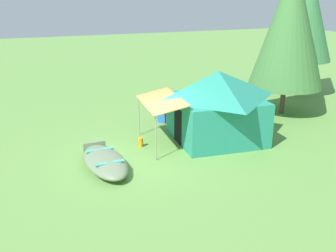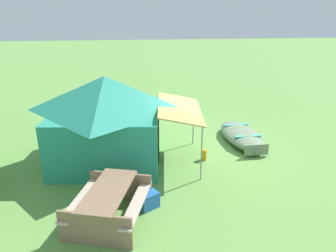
{
  "view_description": "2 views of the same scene",
  "coord_description": "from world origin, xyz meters",
  "px_view_note": "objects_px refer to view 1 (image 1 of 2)",
  "views": [
    {
      "loc": [
        11.24,
        -3.95,
        5.09
      ],
      "look_at": [
        -0.53,
        1.02,
        0.74
      ],
      "focal_mm": 41.56,
      "sensor_mm": 36.0,
      "label": 1
    },
    {
      "loc": [
        -9.48,
        2.22,
        4.28
      ],
      "look_at": [
        -0.58,
        1.15,
        1.04
      ],
      "focal_mm": 34.76,
      "sensor_mm": 36.0,
      "label": 2
    }
  ],
  "objects_px": {
    "beached_rowboat": "(105,161)",
    "pine_tree_back_left": "(290,24)",
    "fuel_can": "(141,142)",
    "pine_tree_back_right": "(305,12)",
    "canvas_cabin_tent": "(217,105)",
    "cooler_box": "(164,118)",
    "picnic_table": "(179,107)"
  },
  "relations": [
    {
      "from": "cooler_box",
      "to": "canvas_cabin_tent",
      "type": "bearing_deg",
      "value": 20.46
    },
    {
      "from": "beached_rowboat",
      "to": "pine_tree_back_right",
      "type": "bearing_deg",
      "value": 113.65
    },
    {
      "from": "picnic_table",
      "to": "pine_tree_back_left",
      "type": "distance_m",
      "value": 5.8
    },
    {
      "from": "cooler_box",
      "to": "pine_tree_back_right",
      "type": "distance_m",
      "value": 9.34
    },
    {
      "from": "canvas_cabin_tent",
      "to": "cooler_box",
      "type": "height_order",
      "value": "canvas_cabin_tent"
    },
    {
      "from": "canvas_cabin_tent",
      "to": "picnic_table",
      "type": "bearing_deg",
      "value": -177.24
    },
    {
      "from": "fuel_can",
      "to": "pine_tree_back_left",
      "type": "bearing_deg",
      "value": 100.97
    },
    {
      "from": "cooler_box",
      "to": "fuel_can",
      "type": "height_order",
      "value": "cooler_box"
    },
    {
      "from": "fuel_can",
      "to": "pine_tree_back_left",
      "type": "height_order",
      "value": "pine_tree_back_left"
    },
    {
      "from": "beached_rowboat",
      "to": "cooler_box",
      "type": "distance_m",
      "value": 4.91
    },
    {
      "from": "cooler_box",
      "to": "pine_tree_back_right",
      "type": "relative_size",
      "value": 0.07
    },
    {
      "from": "canvas_cabin_tent",
      "to": "picnic_table",
      "type": "relative_size",
      "value": 2.11
    },
    {
      "from": "pine_tree_back_left",
      "to": "pine_tree_back_right",
      "type": "bearing_deg",
      "value": 130.35
    },
    {
      "from": "fuel_can",
      "to": "pine_tree_back_right",
      "type": "height_order",
      "value": "pine_tree_back_right"
    },
    {
      "from": "picnic_table",
      "to": "pine_tree_back_left",
      "type": "xyz_separation_m",
      "value": [
        1.26,
        4.53,
        3.4
      ]
    },
    {
      "from": "beached_rowboat",
      "to": "pine_tree_back_right",
      "type": "distance_m",
      "value": 13.37
    },
    {
      "from": "beached_rowboat",
      "to": "picnic_table",
      "type": "height_order",
      "value": "picnic_table"
    },
    {
      "from": "canvas_cabin_tent",
      "to": "cooler_box",
      "type": "relative_size",
      "value": 10.13
    },
    {
      "from": "beached_rowboat",
      "to": "cooler_box",
      "type": "height_order",
      "value": "beached_rowboat"
    },
    {
      "from": "beached_rowboat",
      "to": "cooler_box",
      "type": "xyz_separation_m",
      "value": [
        -3.52,
        3.42,
        -0.05
      ]
    },
    {
      "from": "beached_rowboat",
      "to": "cooler_box",
      "type": "bearing_deg",
      "value": 135.81
    },
    {
      "from": "canvas_cabin_tent",
      "to": "fuel_can",
      "type": "bearing_deg",
      "value": -96.97
    },
    {
      "from": "fuel_can",
      "to": "canvas_cabin_tent",
      "type": "bearing_deg",
      "value": 83.03
    },
    {
      "from": "beached_rowboat",
      "to": "pine_tree_back_left",
      "type": "bearing_deg",
      "value": 106.78
    },
    {
      "from": "pine_tree_back_right",
      "to": "cooler_box",
      "type": "bearing_deg",
      "value": -79.05
    },
    {
      "from": "beached_rowboat",
      "to": "picnic_table",
      "type": "distance_m",
      "value": 5.78
    },
    {
      "from": "beached_rowboat",
      "to": "pine_tree_back_left",
      "type": "relative_size",
      "value": 0.43
    },
    {
      "from": "cooler_box",
      "to": "pine_tree_back_right",
      "type": "xyz_separation_m",
      "value": [
        -1.6,
        8.26,
        4.05
      ]
    },
    {
      "from": "picnic_table",
      "to": "cooler_box",
      "type": "xyz_separation_m",
      "value": [
        0.39,
        -0.83,
        -0.29
      ]
    },
    {
      "from": "canvas_cabin_tent",
      "to": "fuel_can",
      "type": "xyz_separation_m",
      "value": [
        -0.34,
        -2.8,
        -1.16
      ]
    },
    {
      "from": "cooler_box",
      "to": "fuel_can",
      "type": "bearing_deg",
      "value": -38.88
    },
    {
      "from": "fuel_can",
      "to": "pine_tree_back_right",
      "type": "distance_m",
      "value": 11.54
    }
  ]
}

